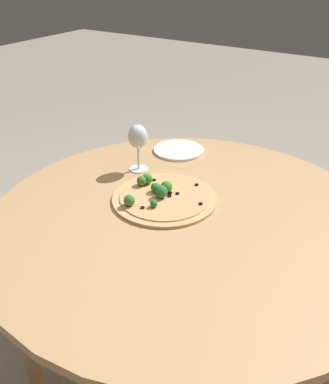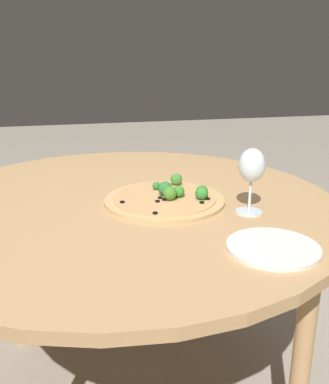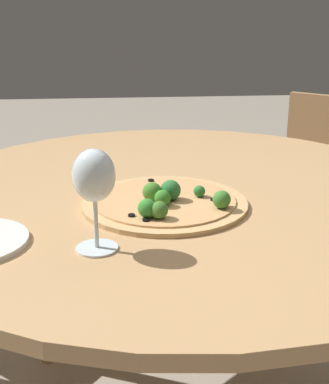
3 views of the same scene
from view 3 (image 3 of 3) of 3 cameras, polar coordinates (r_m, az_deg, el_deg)
dining_table at (r=1.27m, az=1.44°, el=-2.30°), size 1.27×1.27×0.74m
chair at (r=2.16m, az=16.00°, el=-0.23°), size 0.56×0.56×0.82m
pizza at (r=1.13m, az=0.10°, el=-1.02°), size 0.35×0.35×0.06m
wine_glass at (r=0.90m, az=-7.53°, el=1.37°), size 0.07×0.07×0.18m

